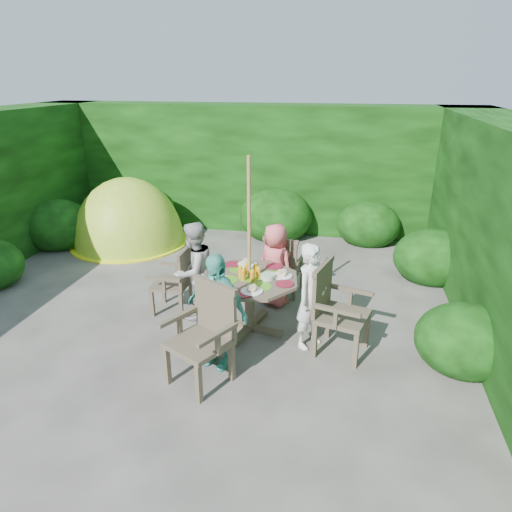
% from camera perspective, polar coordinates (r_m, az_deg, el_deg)
% --- Properties ---
extents(ground, '(60.00, 60.00, 0.00)m').
position_cam_1_polar(ground, '(6.38, -7.90, -6.82)').
color(ground, '#423F3B').
rests_on(ground, ground).
extents(hedge_enclosure, '(9.00, 9.00, 2.50)m').
position_cam_1_polar(hedge_enclosure, '(7.11, -4.89, 7.16)').
color(hedge_enclosure, black).
rests_on(hedge_enclosure, ground).
extents(patio_table, '(1.51, 1.51, 0.87)m').
position_cam_1_polar(patio_table, '(5.61, -0.78, -3.76)').
color(patio_table, '#403729').
rests_on(patio_table, ground).
extents(parasol_pole, '(0.05, 0.05, 2.20)m').
position_cam_1_polar(parasol_pole, '(5.42, -0.85, 0.93)').
color(parasol_pole, olive).
rests_on(parasol_pole, ground).
extents(garden_chair_right, '(0.69, 0.74, 1.02)m').
position_cam_1_polar(garden_chair_right, '(5.30, 9.89, -6.47)').
color(garden_chair_right, '#403729').
rests_on(garden_chair_right, ground).
extents(garden_chair_left, '(0.47, 0.53, 0.88)m').
position_cam_1_polar(garden_chair_left, '(6.21, -9.94, -2.94)').
color(garden_chair_left, '#403729').
rests_on(garden_chair_left, ground).
extents(garden_chair_back, '(0.61, 0.56, 0.89)m').
position_cam_1_polar(garden_chair_back, '(6.58, 3.45, -1.12)').
color(garden_chair_back, '#403729').
rests_on(garden_chair_back, ground).
extents(garden_chair_front, '(0.79, 0.76, 1.02)m').
position_cam_1_polar(garden_chair_front, '(4.79, -6.43, -9.54)').
color(garden_chair_front, '#403729').
rests_on(garden_chair_front, ground).
extents(child_right, '(0.51, 0.56, 1.28)m').
position_cam_1_polar(child_right, '(5.33, 6.95, -5.02)').
color(child_right, silver).
rests_on(child_right, ground).
extents(child_left, '(0.72, 0.79, 1.31)m').
position_cam_1_polar(child_left, '(5.96, -7.75, -1.90)').
color(child_left, '#A7A8A3').
rests_on(child_left, ground).
extents(child_back, '(0.68, 0.62, 1.17)m').
position_cam_1_polar(child_back, '(6.28, 2.40, -1.12)').
color(child_back, '#DD5B61').
rests_on(child_back, ground).
extents(child_front, '(0.83, 0.57, 1.32)m').
position_cam_1_polar(child_front, '(4.96, -4.94, -6.82)').
color(child_front, '#4CB3A2').
rests_on(child_front, ground).
extents(dome_tent, '(2.27, 2.27, 2.53)m').
position_cam_1_polar(dome_tent, '(9.17, -15.45, 1.61)').
color(dome_tent, '#94BC24').
rests_on(dome_tent, ground).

